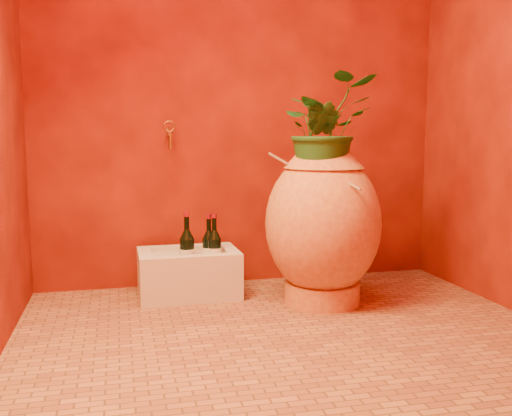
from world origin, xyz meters
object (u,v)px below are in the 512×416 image
object	(u,v)px
wine_bottle_b	(209,250)
wall_tap	(170,133)
amphora	(323,223)
stone_basin	(189,274)
wine_bottle_a	(187,252)
wine_bottle_c	(214,250)

from	to	relation	value
wine_bottle_b	wall_tap	bearing A→B (deg)	139.83
wine_bottle_b	amphora	bearing A→B (deg)	-29.22
stone_basin	wine_bottle_b	bearing A→B (deg)	4.91
amphora	wine_bottle_a	xyz separation A→B (m)	(-0.71, 0.25, -0.18)
wall_tap	wine_bottle_b	bearing A→B (deg)	-40.17
stone_basin	wine_bottle_a	bearing A→B (deg)	-103.22
stone_basin	wine_bottle_a	distance (m)	0.15
amphora	wine_bottle_a	size ratio (longest dim) A/B	2.55
wine_bottle_b	wine_bottle_c	distance (m)	0.04
wine_bottle_c	amphora	bearing A→B (deg)	-27.56
amphora	stone_basin	world-z (taller)	amphora
wine_bottle_a	wine_bottle_c	size ratio (longest dim) A/B	1.06
wine_bottle_c	wall_tap	size ratio (longest dim) A/B	2.03
wall_tap	wine_bottle_c	bearing A→B (deg)	-42.08
wine_bottle_b	wine_bottle_c	world-z (taller)	wine_bottle_c
wine_bottle_a	wine_bottle_b	xyz separation A→B (m)	(0.13, 0.07, -0.01)
amphora	wine_bottle_c	xyz separation A→B (m)	(-0.55, 0.29, -0.18)
stone_basin	wine_bottle_a	world-z (taller)	wine_bottle_a
wine_bottle_a	wall_tap	distance (m)	0.70
wine_bottle_a	wall_tap	world-z (taller)	wall_tap
stone_basin	wall_tap	size ratio (longest dim) A/B	3.47
wine_bottle_a	stone_basin	bearing A→B (deg)	76.78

